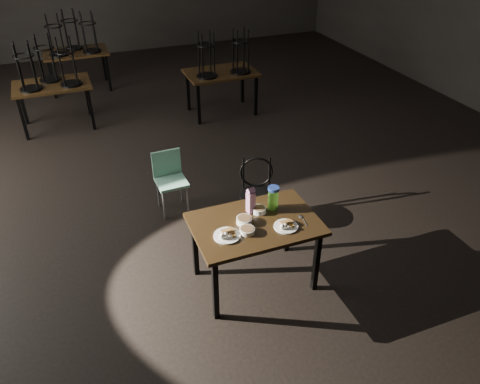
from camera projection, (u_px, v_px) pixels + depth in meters
name	position (u px, v px, depth m)	size (l,w,h in m)	color
main_table	(255.00, 229.00, 4.47)	(1.20, 0.80, 0.75)	black
plate_left	(227.00, 235.00, 4.24)	(0.25, 0.25, 0.08)	white
plate_right	(286.00, 225.00, 4.35)	(0.23, 0.23, 0.07)	white
bowl_near	(244.00, 220.00, 4.40)	(0.15, 0.15, 0.06)	white
bowl_far	(259.00, 210.00, 4.55)	(0.13, 0.13, 0.05)	white
bowl_big	(247.00, 230.00, 4.28)	(0.14, 0.14, 0.05)	white
juice_carton	(251.00, 201.00, 4.50)	(0.08, 0.08, 0.28)	#7E1764
water_bottle	(273.00, 198.00, 4.55)	(0.12, 0.12, 0.24)	#6EE543
spoon	(301.00, 217.00, 4.49)	(0.05, 0.19, 0.01)	silver
bentwood_chair	(257.00, 188.00, 5.38)	(0.44, 0.44, 0.85)	black
school_chair	(170.00, 176.00, 5.69)	(0.37, 0.37, 0.77)	#74B59C
bg_table_left	(51.00, 83.00, 7.49)	(1.20, 0.80, 1.48)	black
bg_table_right	(222.00, 72.00, 7.98)	(1.20, 0.80, 1.48)	black
bg_table_far	(75.00, 50.00, 8.97)	(1.20, 0.80, 1.48)	black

